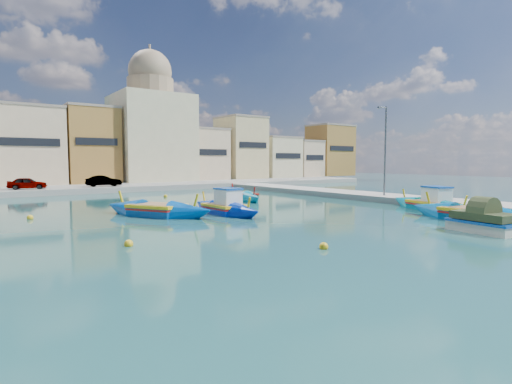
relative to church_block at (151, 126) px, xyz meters
name	(u,v)px	position (x,y,z in m)	size (l,w,h in m)	color
ground	(261,233)	(-10.00, -40.00, -8.41)	(160.00, 160.00, 0.00)	#15403F
east_quay	(456,204)	(8.00, -40.00, -8.16)	(4.00, 70.00, 0.50)	gray
north_quay	(93,189)	(-10.00, -8.00, -8.11)	(80.00, 8.00, 0.60)	gray
north_townhouses	(130,149)	(-3.32, -0.64, -3.41)	(83.20, 7.87, 10.19)	#CCB18D
church_block	(151,126)	(0.00, 0.00, 0.00)	(10.00, 10.00, 19.10)	beige
quay_street_lamp	(385,150)	(7.44, -34.00, -4.07)	(1.18, 0.16, 8.00)	#595B60
luzzu_turquoise_cabin	(432,206)	(4.99, -39.84, -8.09)	(4.13, 8.32, 2.62)	#007D98
luzzu_blue_cabin	(225,209)	(-7.81, -33.04, -8.09)	(2.11, 7.43, 2.60)	#0027A7
luzzu_cyan_mid	(243,197)	(-1.61, -25.82, -8.17)	(3.58, 7.97, 2.29)	#007EA0
luzzu_green	(157,211)	(-11.79, -31.38, -8.13)	(5.88, 8.07, 2.56)	#0048A7
luzzu_cyan_south	(474,216)	(2.18, -44.09, -8.13)	(2.45, 8.35, 2.57)	#005A9E
tender_near	(483,223)	(-1.17, -46.14, -7.94)	(2.01, 3.23, 1.51)	beige
mooring_buoys	(222,215)	(-8.72, -34.13, -8.33)	(24.30, 25.00, 0.36)	gold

